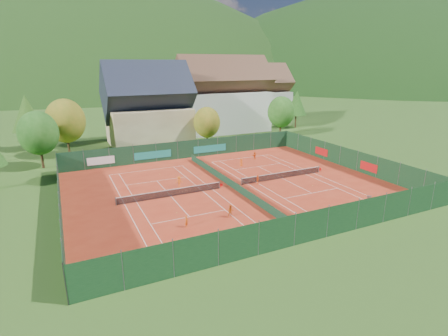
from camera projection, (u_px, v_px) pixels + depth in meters
ground at (231, 187)px, 45.16m from camera, size 600.00×600.00×0.00m
clay_pad at (231, 187)px, 45.15m from camera, size 40.00×32.00×0.01m
court_markings_left at (171, 196)px, 41.84m from camera, size 11.03×23.83×0.00m
court_markings_right at (282, 178)px, 48.45m from camera, size 11.03×23.83×0.00m
tennis_net_left at (172, 192)px, 41.76m from camera, size 13.30×0.10×1.02m
tennis_net_right at (283, 175)px, 48.37m from camera, size 13.30×0.10×1.02m
court_divider at (231, 183)px, 45.01m from camera, size 0.03×28.80×1.00m
fence_north at (186, 150)px, 58.36m from camera, size 40.00×0.10×3.00m
fence_south at (312, 226)px, 30.89m from camera, size 40.00×0.04×3.00m
fence_west at (60, 201)px, 36.46m from camera, size 0.04×32.00×3.00m
fence_east at (348, 158)px, 53.03m from camera, size 0.09×32.00×3.00m
chalet at (148, 110)px, 67.92m from camera, size 16.20×12.00×16.00m
hotel_block_a at (223, 99)px, 80.74m from camera, size 21.60×11.00×17.25m
hotel_block_b at (257, 97)px, 93.65m from camera, size 17.28×10.00×15.50m
tree_west_front at (38, 133)px, 51.79m from camera, size 5.72×5.72×8.69m
tree_west_mid at (65, 121)px, 58.43m from camera, size 6.44×6.44×9.78m
tree_west_back at (27, 113)px, 62.67m from camera, size 5.60×5.60×10.00m
tree_center at (207, 122)px, 65.28m from camera, size 5.01×5.01×7.60m
tree_east_front at (281, 112)px, 74.25m from camera, size 5.72×5.72×8.69m
tree_east_mid at (297, 103)px, 85.10m from camera, size 5.04×5.04×9.00m
tree_east_back at (252, 99)px, 88.51m from camera, size 7.15×7.15×10.86m
mountain_backdrop at (128, 137)px, 270.08m from camera, size 820.00×530.00×242.00m
ball_hopper at (369, 197)px, 40.15m from camera, size 0.34×0.34×0.80m
loose_ball_0 at (177, 213)px, 37.21m from camera, size 0.07×0.07×0.07m
loose_ball_1 at (308, 215)px, 36.74m from camera, size 0.07×0.07×0.07m
loose_ball_2 at (218, 176)px, 49.25m from camera, size 0.07×0.07×0.07m
loose_ball_3 at (160, 174)px, 50.18m from camera, size 0.07×0.07×0.07m
loose_ball_4 at (312, 185)px, 45.55m from camera, size 0.07×0.07×0.07m
player_left_near at (187, 222)px, 33.87m from camera, size 0.51×0.50×1.18m
player_left_mid at (231, 211)px, 36.07m from camera, size 0.73×0.60×1.35m
player_left_far at (179, 181)px, 45.04m from camera, size 1.00×0.72×1.40m
player_right_near at (258, 179)px, 45.97m from camera, size 0.73×0.79×1.31m
player_right_far_a at (241, 162)px, 54.01m from camera, size 0.68×0.52×1.23m
player_right_far_b at (255, 156)px, 57.93m from camera, size 1.22×0.74×1.25m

